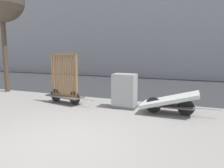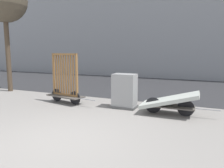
{
  "view_description": "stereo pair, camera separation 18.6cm",
  "coord_description": "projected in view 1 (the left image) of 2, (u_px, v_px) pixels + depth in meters",
  "views": [
    {
      "loc": [
        2.8,
        -3.8,
        1.96
      ],
      "look_at": [
        0.0,
        3.06,
        0.85
      ],
      "focal_mm": 35.0,
      "sensor_mm": 36.0,
      "label": 1
    },
    {
      "loc": [
        2.97,
        -3.73,
        1.96
      ],
      "look_at": [
        0.0,
        3.06,
        0.85
      ],
      "focal_mm": 35.0,
      "sensor_mm": 36.0,
      "label": 2
    }
  ],
  "objects": [
    {
      "name": "street_tree",
      "position": [
        1.0,
        0.0,
        10.17
      ],
      "size": [
        2.1,
        2.1,
        5.43
      ],
      "color": "#4C3D2D",
      "rests_on": "ground_plane"
    },
    {
      "name": "ground_plane",
      "position": [
        60.0,
        141.0,
        4.82
      ],
      "size": [
        60.0,
        60.0,
        0.0
      ],
      "primitive_type": "plane",
      "color": "gray"
    },
    {
      "name": "bike_cart_with_bedframe",
      "position": [
        65.0,
        86.0,
        8.24
      ],
      "size": [
        2.25,
        0.86,
        1.89
      ],
      "rotation": [
        0.0,
        0.0,
        -0.19
      ],
      "color": "#4C4742",
      "rests_on": "ground_plane"
    },
    {
      "name": "utility_cabinet",
      "position": [
        124.0,
        92.0,
        7.61
      ],
      "size": [
        0.85,
        0.6,
        1.19
      ],
      "color": "#4C4C4C",
      "rests_on": "ground_plane"
    },
    {
      "name": "bike_cart_with_mattress",
      "position": [
        170.0,
        101.0,
        6.83
      ],
      "size": [
        2.35,
        0.95,
        0.75
      ],
      "rotation": [
        0.0,
        0.0,
        0.02
      ],
      "color": "#4C4742",
      "rests_on": "ground_plane"
    },
    {
      "name": "road_strip",
      "position": [
        147.0,
        86.0,
        12.44
      ],
      "size": [
        56.0,
        7.77,
        0.01
      ],
      "color": "#2D2D30",
      "rests_on": "ground_plane"
    }
  ]
}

